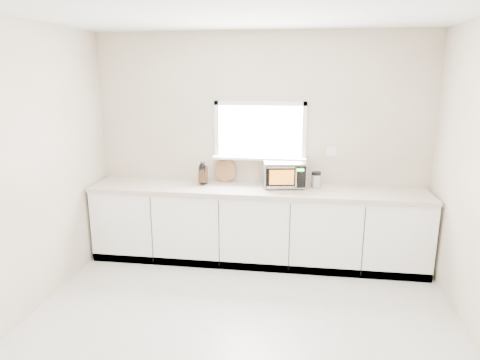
# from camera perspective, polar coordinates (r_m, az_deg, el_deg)

# --- Properties ---
(ground) EXTENTS (4.00, 4.00, 0.00)m
(ground) POSITION_cam_1_polar(r_m,az_deg,el_deg) (3.85, -0.72, -21.27)
(ground) COLOR beige
(ground) RESTS_ON ground
(back_wall) EXTENTS (4.00, 0.17, 2.70)m
(back_wall) POSITION_cam_1_polar(r_m,az_deg,el_deg) (5.19, 2.68, 4.55)
(back_wall) COLOR beige
(back_wall) RESTS_ON ground
(cabinets) EXTENTS (3.92, 0.60, 0.88)m
(cabinets) POSITION_cam_1_polar(r_m,az_deg,el_deg) (5.14, 2.23, -6.21)
(cabinets) COLOR white
(cabinets) RESTS_ON ground
(countertop) EXTENTS (3.92, 0.64, 0.04)m
(countertop) POSITION_cam_1_polar(r_m,az_deg,el_deg) (4.99, 2.27, -1.29)
(countertop) COLOR beige
(countertop) RESTS_ON cabinets
(microwave) EXTENTS (0.53, 0.45, 0.31)m
(microwave) POSITION_cam_1_polar(r_m,az_deg,el_deg) (5.04, 5.87, 0.90)
(microwave) COLOR black
(microwave) RESTS_ON countertop
(knife_block) EXTENTS (0.11, 0.20, 0.29)m
(knife_block) POSITION_cam_1_polar(r_m,az_deg,el_deg) (5.15, -4.95, 0.78)
(knife_block) COLOR #422917
(knife_block) RESTS_ON countertop
(cutting_board) EXTENTS (0.27, 0.06, 0.27)m
(cutting_board) POSITION_cam_1_polar(r_m,az_deg,el_deg) (5.25, -2.00, 1.22)
(cutting_board) COLOR #995D3B
(cutting_board) RESTS_ON countertop
(coffee_grinder) EXTENTS (0.14, 0.14, 0.20)m
(coffee_grinder) POSITION_cam_1_polar(r_m,az_deg,el_deg) (5.04, 10.10, 0.02)
(coffee_grinder) COLOR #B0B2B7
(coffee_grinder) RESTS_ON countertop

